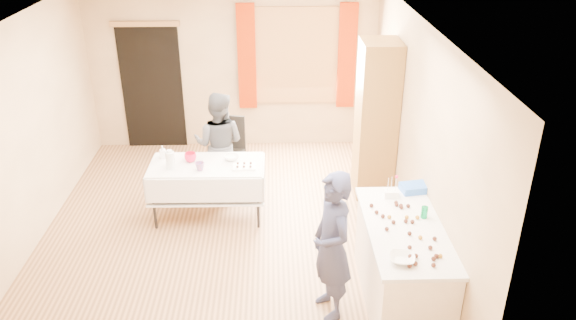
{
  "coord_description": "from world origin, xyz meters",
  "views": [
    {
      "loc": [
        0.6,
        -5.85,
        3.88
      ],
      "look_at": [
        0.78,
        0.0,
        1.02
      ],
      "focal_mm": 35.0,
      "sensor_mm": 36.0,
      "label": 1
    }
  ],
  "objects_px": {
    "girl": "(332,246)",
    "woman": "(219,144)",
    "counter": "(402,265)",
    "chair": "(230,162)",
    "party_table": "(208,185)",
    "cabinet": "(376,120)"
  },
  "relations": [
    {
      "from": "girl",
      "to": "woman",
      "type": "height_order",
      "value": "girl"
    },
    {
      "from": "counter",
      "to": "chair",
      "type": "distance_m",
      "value": 3.36
    },
    {
      "from": "party_table",
      "to": "woman",
      "type": "relative_size",
      "value": 1.0
    },
    {
      "from": "cabinet",
      "to": "chair",
      "type": "height_order",
      "value": "cabinet"
    },
    {
      "from": "cabinet",
      "to": "party_table",
      "type": "bearing_deg",
      "value": -164.86
    },
    {
      "from": "party_table",
      "to": "chair",
      "type": "bearing_deg",
      "value": 78.71
    },
    {
      "from": "chair",
      "to": "girl",
      "type": "relative_size",
      "value": 0.6
    },
    {
      "from": "party_table",
      "to": "girl",
      "type": "height_order",
      "value": "girl"
    },
    {
      "from": "party_table",
      "to": "girl",
      "type": "xyz_separation_m",
      "value": [
        1.39,
        -1.87,
        0.33
      ]
    },
    {
      "from": "counter",
      "to": "girl",
      "type": "distance_m",
      "value": 0.81
    },
    {
      "from": "cabinet",
      "to": "girl",
      "type": "height_order",
      "value": "cabinet"
    },
    {
      "from": "party_table",
      "to": "girl",
      "type": "distance_m",
      "value": 2.35
    },
    {
      "from": "cabinet",
      "to": "counter",
      "type": "xyz_separation_m",
      "value": [
        -0.1,
        -2.35,
        -0.62
      ]
    },
    {
      "from": "cabinet",
      "to": "party_table",
      "type": "height_order",
      "value": "cabinet"
    },
    {
      "from": "counter",
      "to": "woman",
      "type": "bearing_deg",
      "value": 129.98
    },
    {
      "from": "chair",
      "to": "woman",
      "type": "bearing_deg",
      "value": -94.89
    },
    {
      "from": "cabinet",
      "to": "girl",
      "type": "relative_size",
      "value": 1.38
    },
    {
      "from": "party_table",
      "to": "chair",
      "type": "xyz_separation_m",
      "value": [
        0.22,
        1.01,
        -0.17
      ]
    },
    {
      "from": "counter",
      "to": "chair",
      "type": "bearing_deg",
      "value": 124.51
    },
    {
      "from": "chair",
      "to": "girl",
      "type": "height_order",
      "value": "girl"
    },
    {
      "from": "chair",
      "to": "woman",
      "type": "distance_m",
      "value": 0.59
    },
    {
      "from": "cabinet",
      "to": "chair",
      "type": "distance_m",
      "value": 2.19
    }
  ]
}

